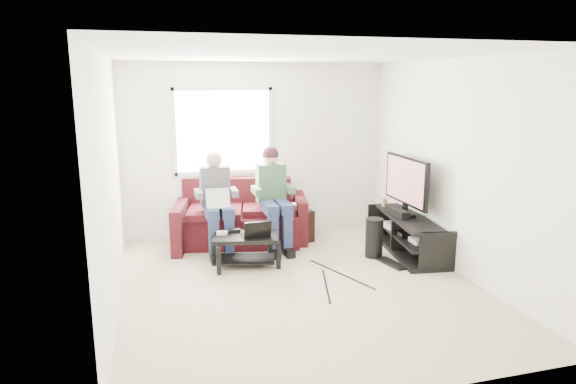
{
  "coord_description": "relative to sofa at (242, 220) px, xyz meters",
  "views": [
    {
      "loc": [
        -1.63,
        -5.35,
        2.33
      ],
      "look_at": [
        0.04,
        0.6,
        0.99
      ],
      "focal_mm": 32.0,
      "sensor_mm": 36.0,
      "label": 1
    }
  ],
  "objects": [
    {
      "name": "keyboard_floor",
      "position": [
        1.69,
        -1.47,
        -0.32
      ],
      "size": [
        0.25,
        0.51,
        0.03
      ],
      "primitive_type": "cube",
      "rotation": [
        0.0,
        0.0,
        0.19
      ],
      "color": "black",
      "rests_on": "floor"
    },
    {
      "name": "ceiling",
      "position": [
        0.33,
        -1.82,
        2.27
      ],
      "size": [
        4.5,
        4.5,
        0.0
      ],
      "primitive_type": "plane",
      "rotation": [
        3.14,
        0.0,
        0.0
      ],
      "color": "white",
      "rests_on": "wall_back"
    },
    {
      "name": "person_right",
      "position": [
        0.4,
        -0.33,
        0.49
      ],
      "size": [
        0.4,
        0.71,
        1.42
      ],
      "color": "navy",
      "rests_on": "sofa"
    },
    {
      "name": "coffee_table",
      "position": [
        -0.14,
        -1.01,
        -0.03
      ],
      "size": [
        0.91,
        0.68,
        0.41
      ],
      "color": "black",
      "rests_on": "floor"
    },
    {
      "name": "floor",
      "position": [
        0.33,
        -1.82,
        -0.33
      ],
      "size": [
        4.5,
        4.5,
        0.0
      ],
      "primitive_type": "plane",
      "color": "beige",
      "rests_on": "ground"
    },
    {
      "name": "wall_right",
      "position": [
        2.33,
        -1.82,
        0.97
      ],
      "size": [
        0.0,
        4.5,
        4.5
      ],
      "primitive_type": "plane",
      "rotation": [
        1.57,
        0.0,
        -1.57
      ],
      "color": "white",
      "rests_on": "floor"
    },
    {
      "name": "laptop_black",
      "position": [
        -0.02,
        -1.09,
        0.2
      ],
      "size": [
        0.38,
        0.31,
        0.24
      ],
      "primitive_type": null,
      "rotation": [
        0.0,
        0.0,
        -0.22
      ],
      "color": "black",
      "rests_on": "coffee_table"
    },
    {
      "name": "tv",
      "position": [
        2.1,
        -1.01,
        0.65
      ],
      "size": [
        0.12,
        1.1,
        0.81
      ],
      "color": "black",
      "rests_on": "tv_stand"
    },
    {
      "name": "wall_left",
      "position": [
        -1.67,
        -1.82,
        0.97
      ],
      "size": [
        0.0,
        4.5,
        4.5
      ],
      "primitive_type": "plane",
      "rotation": [
        1.57,
        0.0,
        1.57
      ],
      "color": "white",
      "rests_on": "floor"
    },
    {
      "name": "sofa",
      "position": [
        0.0,
        0.0,
        0.0
      ],
      "size": [
        2.12,
        1.23,
        0.91
      ],
      "color": "#4A1214",
      "rests_on": "floor"
    },
    {
      "name": "window",
      "position": [
        -0.17,
        0.41,
        1.27
      ],
      "size": [
        1.48,
        0.04,
        1.28
      ],
      "color": "white",
      "rests_on": "wall_back"
    },
    {
      "name": "console_grey",
      "position": [
        2.1,
        -0.81,
        -0.02
      ],
      "size": [
        0.34,
        0.26,
        0.08
      ],
      "primitive_type": "cube",
      "color": "gray",
      "rests_on": "tv_stand"
    },
    {
      "name": "tv_stand",
      "position": [
        2.1,
        -1.11,
        -0.1
      ],
      "size": [
        0.68,
        1.62,
        0.52
      ],
      "color": "black",
      "rests_on": "floor"
    },
    {
      "name": "wall_front",
      "position": [
        0.33,
        -4.07,
        0.97
      ],
      "size": [
        4.5,
        0.0,
        4.5
      ],
      "primitive_type": "plane",
      "rotation": [
        -1.57,
        0.0,
        0.0
      ],
      "color": "white",
      "rests_on": "floor"
    },
    {
      "name": "controller_c",
      "position": [
        0.16,
        -0.86,
        0.1
      ],
      "size": [
        0.16,
        0.13,
        0.04
      ],
      "primitive_type": "cube",
      "rotation": [
        0.0,
        0.0,
        -0.37
      ],
      "color": "gray",
      "rests_on": "coffee_table"
    },
    {
      "name": "subwoofer",
      "position": [
        1.59,
        -1.13,
        -0.07
      ],
      "size": [
        0.23,
        0.23,
        0.53
      ],
      "primitive_type": "cylinder",
      "color": "black",
      "rests_on": "floor"
    },
    {
      "name": "laptop_silver",
      "position": [
        -0.4,
        -0.53,
        0.42
      ],
      "size": [
        0.39,
        0.36,
        0.24
      ],
      "primitive_type": null,
      "rotation": [
        0.0,
        0.0,
        -0.58
      ],
      "color": "silver",
      "rests_on": "person_left"
    },
    {
      "name": "controller_a",
      "position": [
        -0.42,
        -0.89,
        0.1
      ],
      "size": [
        0.15,
        0.12,
        0.04
      ],
      "primitive_type": "cube",
      "rotation": [
        0.0,
        0.0,
        -0.19
      ],
      "color": "silver",
      "rests_on": "coffee_table"
    },
    {
      "name": "console_black",
      "position": [
        2.1,
        -1.16,
        -0.02
      ],
      "size": [
        0.38,
        0.3,
        0.07
      ],
      "primitive_type": "cube",
      "color": "black",
      "rests_on": "tv_stand"
    },
    {
      "name": "drink_cup",
      "position": [
        2.05,
        -0.48,
        0.25
      ],
      "size": [
        0.08,
        0.08,
        0.12
      ],
      "primitive_type": "cylinder",
      "color": "olive",
      "rests_on": "tv_stand"
    },
    {
      "name": "wall_back",
      "position": [
        0.33,
        0.43,
        0.97
      ],
      "size": [
        4.5,
        0.0,
        4.5
      ],
      "primitive_type": "plane",
      "rotation": [
        1.57,
        0.0,
        0.0
      ],
      "color": "white",
      "rests_on": "floor"
    },
    {
      "name": "controller_b",
      "position": [
        -0.24,
        -0.83,
        0.1
      ],
      "size": [
        0.15,
        0.11,
        0.04
      ],
      "primitive_type": "cube",
      "rotation": [
        0.0,
        0.0,
        -0.18
      ],
      "color": "black",
      "rests_on": "coffee_table"
    },
    {
      "name": "soundbar",
      "position": [
        1.98,
        -1.01,
        0.24
      ],
      "size": [
        0.12,
        0.5,
        0.1
      ],
      "primitive_type": "cube",
      "color": "black",
      "rests_on": "tv_stand"
    },
    {
      "name": "end_table",
      "position": [
        0.85,
        -0.18,
        -0.08
      ],
      "size": [
        0.31,
        0.31,
        0.57
      ],
      "color": "black",
      "rests_on": "floor"
    },
    {
      "name": "person_left",
      "position": [
        -0.4,
        -0.35,
        0.43
      ],
      "size": [
        0.4,
        0.7,
        1.38
      ],
      "color": "navy",
      "rests_on": "sofa"
    },
    {
      "name": "console_white",
      "position": [
        2.1,
        -1.51,
        -0.03
      ],
      "size": [
        0.3,
        0.22,
        0.06
      ],
      "primitive_type": "cube",
      "color": "silver",
      "rests_on": "tv_stand"
    }
  ]
}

